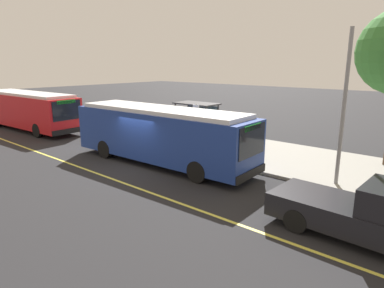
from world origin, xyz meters
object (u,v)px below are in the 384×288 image
(transit_bus_second, at_px, (28,109))
(pickup_truck, at_px, (371,215))
(transit_bus_main, at_px, (161,133))
(route_sign_post, at_px, (196,122))
(waiting_bench, at_px, (196,132))

(transit_bus_second, bearing_deg, pickup_truck, -3.08)
(transit_bus_second, xyz_separation_m, pickup_truck, (25.15, -1.35, -0.76))
(transit_bus_main, distance_m, route_sign_post, 2.41)
(transit_bus_second, relative_size, pickup_truck, 2.03)
(transit_bus_main, xyz_separation_m, transit_bus_second, (-14.72, -0.27, 0.00))
(transit_bus_second, xyz_separation_m, waiting_bench, (12.81, 5.35, -0.98))
(waiting_bench, bearing_deg, transit_bus_second, -157.32)
(route_sign_post, bearing_deg, pickup_truck, -21.63)
(waiting_bench, bearing_deg, transit_bus_main, -69.39)
(waiting_bench, relative_size, route_sign_post, 0.57)
(pickup_truck, bearing_deg, route_sign_post, 158.37)
(waiting_bench, xyz_separation_m, route_sign_post, (2.33, -2.74, 1.32))
(transit_bus_second, distance_m, pickup_truck, 25.20)
(pickup_truck, xyz_separation_m, route_sign_post, (-10.01, 3.97, 1.10))
(transit_bus_main, relative_size, transit_bus_second, 0.97)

